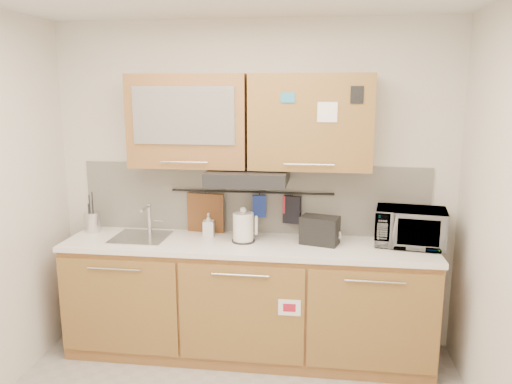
# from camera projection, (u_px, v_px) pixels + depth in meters

# --- Properties ---
(wall_back) EXTENTS (3.20, 0.00, 3.20)m
(wall_back) POSITION_uv_depth(u_px,v_px,m) (253.00, 186.00, 4.03)
(wall_back) COLOR silver
(wall_back) RESTS_ON ground
(base_cabinet) EXTENTS (2.80, 0.64, 0.88)m
(base_cabinet) POSITION_uv_depth(u_px,v_px,m) (247.00, 305.00, 3.91)
(base_cabinet) COLOR #A27539
(base_cabinet) RESTS_ON floor
(countertop) EXTENTS (2.82, 0.62, 0.04)m
(countertop) POSITION_uv_depth(u_px,v_px,m) (247.00, 245.00, 3.81)
(countertop) COLOR white
(countertop) RESTS_ON base_cabinet
(backsplash) EXTENTS (2.80, 0.02, 0.56)m
(backsplash) POSITION_uv_depth(u_px,v_px,m) (252.00, 198.00, 4.04)
(backsplash) COLOR silver
(backsplash) RESTS_ON countertop
(upper_cabinets) EXTENTS (1.82, 0.37, 0.70)m
(upper_cabinets) POSITION_uv_depth(u_px,v_px,m) (249.00, 121.00, 3.75)
(upper_cabinets) COLOR #A27539
(upper_cabinets) RESTS_ON wall_back
(range_hood) EXTENTS (0.60, 0.46, 0.10)m
(range_hood) POSITION_uv_depth(u_px,v_px,m) (248.00, 177.00, 3.77)
(range_hood) COLOR black
(range_hood) RESTS_ON upper_cabinets
(sink) EXTENTS (0.42, 0.40, 0.26)m
(sink) POSITION_uv_depth(u_px,v_px,m) (141.00, 237.00, 3.93)
(sink) COLOR silver
(sink) RESTS_ON countertop
(utensil_rail) EXTENTS (1.30, 0.02, 0.02)m
(utensil_rail) POSITION_uv_depth(u_px,v_px,m) (252.00, 192.00, 3.99)
(utensil_rail) COLOR black
(utensil_rail) RESTS_ON backsplash
(utensil_crock) EXTENTS (0.15, 0.15, 0.33)m
(utensil_crock) POSITION_uv_depth(u_px,v_px,m) (93.00, 222.00, 4.08)
(utensil_crock) COLOR silver
(utensil_crock) RESTS_ON countertop
(kettle) EXTENTS (0.21, 0.20, 0.28)m
(kettle) POSITION_uv_depth(u_px,v_px,m) (243.00, 228.00, 3.81)
(kettle) COLOR silver
(kettle) RESTS_ON countertop
(toaster) EXTENTS (0.31, 0.24, 0.21)m
(toaster) POSITION_uv_depth(u_px,v_px,m) (320.00, 230.00, 3.76)
(toaster) COLOR black
(toaster) RESTS_ON countertop
(microwave) EXTENTS (0.55, 0.41, 0.28)m
(microwave) POSITION_uv_depth(u_px,v_px,m) (410.00, 227.00, 3.71)
(microwave) COLOR #999999
(microwave) RESTS_ON countertop
(soap_bottle) EXTENTS (0.09, 0.09, 0.19)m
(soap_bottle) POSITION_uv_depth(u_px,v_px,m) (209.00, 225.00, 3.95)
(soap_bottle) COLOR #999999
(soap_bottle) RESTS_ON countertop
(cutting_board) EXTENTS (0.31, 0.06, 0.38)m
(cutting_board) POSITION_uv_depth(u_px,v_px,m) (206.00, 217.00, 4.07)
(cutting_board) COLOR brown
(cutting_board) RESTS_ON utensil_rail
(oven_mitt) EXTENTS (0.11, 0.04, 0.18)m
(oven_mitt) POSITION_uv_depth(u_px,v_px,m) (259.00, 206.00, 3.99)
(oven_mitt) COLOR #213699
(oven_mitt) RESTS_ON utensil_rail
(dark_pouch) EXTENTS (0.15, 0.08, 0.22)m
(dark_pouch) POSITION_uv_depth(u_px,v_px,m) (292.00, 210.00, 3.96)
(dark_pouch) COLOR black
(dark_pouch) RESTS_ON utensil_rail
(pot_holder) EXTENTS (0.12, 0.03, 0.14)m
(pot_holder) POSITION_uv_depth(u_px,v_px,m) (290.00, 205.00, 3.96)
(pot_holder) COLOR red
(pot_holder) RESTS_ON utensil_rail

